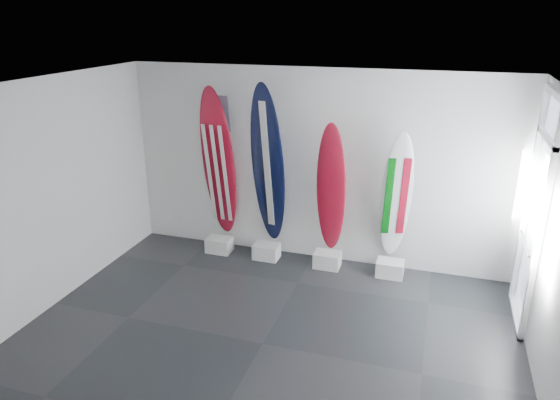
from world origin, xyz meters
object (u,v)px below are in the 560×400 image
(surfboard_navy, at_px, (268,166))
(surfboard_swiss, at_px, (331,189))
(surfboard_usa, at_px, (219,164))
(surfboard_italy, at_px, (396,197))

(surfboard_navy, distance_m, surfboard_swiss, 1.03)
(surfboard_usa, height_order, surfboard_swiss, surfboard_usa)
(surfboard_swiss, height_order, surfboard_italy, surfboard_swiss)
(surfboard_navy, height_order, surfboard_italy, surfboard_navy)
(surfboard_navy, bearing_deg, surfboard_italy, 14.37)
(surfboard_italy, bearing_deg, surfboard_navy, 164.76)
(surfboard_swiss, bearing_deg, surfboard_italy, 6.91)
(surfboard_usa, distance_m, surfboard_italy, 2.80)
(surfboard_usa, xyz_separation_m, surfboard_swiss, (1.82, 0.00, -0.23))
(surfboard_usa, distance_m, surfboard_swiss, 1.84)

